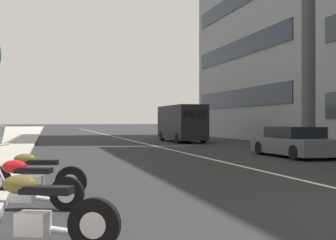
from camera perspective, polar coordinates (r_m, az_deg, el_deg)
lane_centre_stripe at (r=41.18m, az=-6.27°, el=-2.28°), size 110.00×0.16×0.01m
motorcycle_mid_row at (r=5.86m, az=-17.39°, el=-11.28°), size 1.05×2.08×1.48m
motorcycle_far_end_row at (r=8.32m, az=-18.37°, el=-8.02°), size 0.97×2.07×1.46m
motorcycle_second_in_row at (r=9.59m, az=-17.20°, el=-6.90°), size 0.83×2.15×1.48m
car_following_behind at (r=20.04m, az=15.90°, el=-2.82°), size 4.57×1.94×1.32m
delivery_van_ahead at (r=32.96m, az=1.75°, el=-0.33°), size 6.18×2.17×2.70m
street_lamp_with_banners at (r=21.76m, az=-20.20°, el=10.54°), size 1.26×2.60×9.28m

